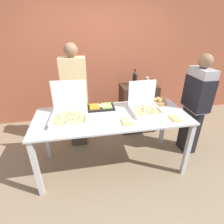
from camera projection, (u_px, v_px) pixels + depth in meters
The scene contains 14 objects.
ground_plane at pixel (112, 163), 2.78m from camera, with size 16.00×16.00×0.00m, color #847056.
brick_wall_behind at pixel (97, 55), 3.64m from camera, with size 10.00×0.06×2.80m.
buffet_table at pixel (112, 122), 2.43m from camera, with size 2.09×0.86×0.87m.
pizza_box_far_left at pixel (145, 106), 2.47m from camera, with size 0.41×0.42×0.40m.
pizza_box_far_right at pixel (69, 112), 2.29m from camera, with size 0.49×0.51×0.46m.
paper_plate_front_right at pixel (175, 119), 2.27m from camera, with size 0.22×0.22×0.03m.
paper_plate_front_center at pixel (126, 122), 2.19m from camera, with size 0.25×0.25×0.03m.
veggie_tray at pixel (101, 107), 2.56m from camera, with size 0.40×0.23×0.05m.
bread_basket at pixel (158, 101), 2.73m from camera, with size 0.25×0.25×0.10m.
sideboard_podium at pixel (138, 108), 3.51m from camera, with size 0.69×0.44×0.95m.
soda_bottle at pixel (135, 78), 3.26m from camera, with size 0.08×0.08×0.31m.
soda_can_silver at pixel (147, 80), 3.38m from camera, with size 0.07×0.07×0.12m.
person_guest_cap at pixel (75, 97), 2.87m from camera, with size 0.40×0.22×1.75m.
person_server_vest at pixel (196, 101), 2.70m from camera, with size 0.24×0.42×1.63m.
Camera 1 is at (-0.39, -2.07, 1.99)m, focal length 28.00 mm.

